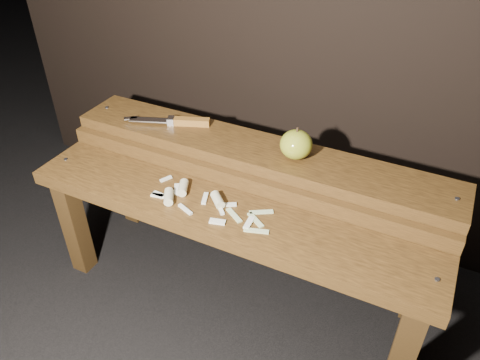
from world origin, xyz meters
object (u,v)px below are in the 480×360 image
at_px(knife, 181,121).
at_px(apple, 296,144).
at_px(bench_front_tier, 221,231).
at_px(bench_rear_tier, 255,171).

bearing_deg(knife, apple, -2.19).
xyz_separation_m(bench_front_tier, bench_rear_tier, (0.00, 0.23, 0.06)).
relative_size(bench_front_tier, knife, 4.46).
xyz_separation_m(apple, knife, (-0.40, 0.02, -0.03)).
xyz_separation_m(bench_rear_tier, apple, (0.12, 0.00, 0.13)).
height_order(bench_front_tier, knife, knife).
height_order(bench_rear_tier, knife, knife).
distance_m(bench_front_tier, knife, 0.40).
relative_size(bench_front_tier, bench_rear_tier, 1.00).
distance_m(apple, knife, 0.40).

